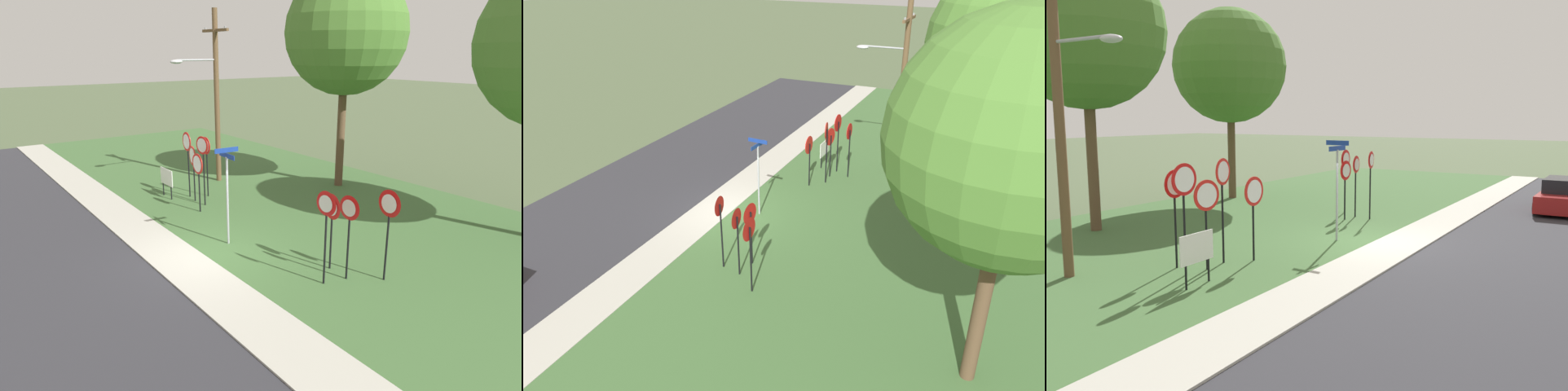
# 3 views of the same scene
# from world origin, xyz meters

# --- Properties ---
(ground_plane) EXTENTS (160.00, 160.00, 0.00)m
(ground_plane) POSITION_xyz_m (0.00, 0.00, 0.00)
(ground_plane) COLOR #4C5B3D
(road_asphalt) EXTENTS (44.00, 6.40, 0.01)m
(road_asphalt) POSITION_xyz_m (0.00, -4.80, 0.01)
(road_asphalt) COLOR #2D2D33
(road_asphalt) RESTS_ON ground_plane
(sidewalk_strip) EXTENTS (44.00, 1.60, 0.06)m
(sidewalk_strip) POSITION_xyz_m (0.00, -0.80, 0.03)
(sidewalk_strip) COLOR #ADAA9E
(sidewalk_strip) RESTS_ON ground_plane
(grass_median) EXTENTS (44.00, 12.00, 0.04)m
(grass_median) POSITION_xyz_m (0.00, 6.00, 0.02)
(grass_median) COLOR #3D6033
(grass_median) RESTS_ON ground_plane
(stop_sign_near_left) EXTENTS (0.79, 0.11, 2.79)m
(stop_sign_near_left) POSITION_xyz_m (-5.74, 2.47, 2.10)
(stop_sign_near_left) COLOR black
(stop_sign_near_left) RESTS_ON grass_median
(stop_sign_near_right) EXTENTS (0.79, 0.17, 2.33)m
(stop_sign_near_right) POSITION_xyz_m (-5.07, 2.36, 1.74)
(stop_sign_near_right) COLOR black
(stop_sign_near_right) RESTS_ON grass_median
(stop_sign_far_left) EXTENTS (0.80, 0.09, 2.31)m
(stop_sign_far_left) POSITION_xyz_m (-3.73, 1.87, 1.72)
(stop_sign_far_left) COLOR black
(stop_sign_far_left) RESTS_ON grass_median
(stop_sign_far_center) EXTENTS (0.70, 0.15, 2.82)m
(stop_sign_far_center) POSITION_xyz_m (-4.34, 2.43, 2.09)
(stop_sign_far_center) COLOR black
(stop_sign_far_center) RESTS_ON grass_median
(stop_sign_far_right) EXTENTS (0.73, 0.09, 2.57)m
(stop_sign_far_right) POSITION_xyz_m (-5.36, 3.15, 1.91)
(stop_sign_far_right) COLOR black
(stop_sign_far_right) RESTS_ON grass_median
(yield_sign_near_left) EXTENTS (0.74, 0.12, 2.25)m
(yield_sign_near_left) POSITION_xyz_m (2.87, 2.47, 1.71)
(yield_sign_near_left) COLOR black
(yield_sign_near_left) RESTS_ON grass_median
(yield_sign_near_right) EXTENTS (0.66, 0.12, 2.60)m
(yield_sign_near_right) POSITION_xyz_m (3.44, 1.69, 1.97)
(yield_sign_near_right) COLOR black
(yield_sign_near_right) RESTS_ON grass_median
(yield_sign_far_left) EXTENTS (0.74, 0.10, 2.57)m
(yield_sign_far_left) POSITION_xyz_m (4.25, 3.18, 1.96)
(yield_sign_far_left) COLOR black
(yield_sign_far_left) RESTS_ON grass_median
(yield_sign_far_right) EXTENTS (0.68, 0.11, 2.40)m
(yield_sign_far_right) POSITION_xyz_m (3.60, 2.39, 1.82)
(yield_sign_far_right) COLOR black
(yield_sign_far_right) RESTS_ON grass_median
(street_name_post) EXTENTS (0.96, 0.82, 3.17)m
(street_name_post) POSITION_xyz_m (-0.40, 1.11, 1.91)
(street_name_post) COLOR #9EA0A8
(street_name_post) RESTS_ON grass_median
(utility_pole) EXTENTS (2.10, 2.36, 7.80)m
(utility_pole) POSITION_xyz_m (-7.30, 4.72, 4.28)
(utility_pole) COLOR brown
(utility_pole) RESTS_ON grass_median
(notice_board) EXTENTS (1.10, 0.05, 1.25)m
(notice_board) POSITION_xyz_m (-6.21, 1.68, 0.87)
(notice_board) COLOR black
(notice_board) RESTS_ON grass_median
(oak_tree_left) EXTENTS (5.28, 5.28, 9.39)m
(oak_tree_left) POSITION_xyz_m (-3.31, 8.98, 6.77)
(oak_tree_left) COLOR brown
(oak_tree_left) RESTS_ON grass_median
(oak_tree_right) EXTENTS (5.29, 5.29, 8.87)m
(oak_tree_right) POSITION_xyz_m (5.11, 9.74, 6.25)
(oak_tree_right) COLOR brown
(oak_tree_right) RESTS_ON grass_median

